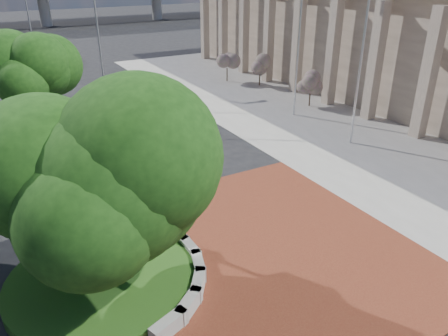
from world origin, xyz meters
TOP-DOWN VIEW (x-y plane):
  - ground at (0.00, 0.00)m, footprint 200.00×200.00m
  - plaza at (0.00, -1.00)m, footprint 12.00×12.00m
  - sidewalk at (16.00, 10.00)m, footprint 20.00×50.00m
  - planter_wall at (-2.71, -0.00)m, footprint 2.96×6.77m
  - grass_bed at (-5.00, 0.00)m, footprint 6.10×6.10m
  - civic_building at (23.60, 12.00)m, footprint 17.35×44.00m
  - tree_planter at (-5.00, 0.00)m, footprint 5.20×5.20m
  - tree_street at (-4.00, 18.00)m, footprint 4.40×4.40m
  - post_clock at (-2.13, 1.07)m, footprint 1.11×1.11m
  - parked_car at (1.54, 38.98)m, footprint 2.95×5.05m
  - flagpole_a at (11.23, 5.26)m, footprint 1.64×0.89m
  - flagpole_b at (11.59, 11.11)m, footprint 1.59×0.84m
  - street_lamp_near at (3.01, 27.58)m, footprint 2.09×0.58m
  - street_lamp_far at (-0.85, 40.63)m, footprint 2.06×0.64m
  - shrub_near at (13.89, 12.21)m, footprint 1.20×1.20m
  - shrub_mid at (14.02, 19.03)m, footprint 1.20×1.20m
  - shrub_far at (12.36, 21.76)m, footprint 1.20×1.20m

SIDE VIEW (x-z plane):
  - ground at x=0.00m, z-range 0.00..0.00m
  - plaza at x=0.00m, z-range 0.00..0.04m
  - sidewalk at x=16.00m, z-range 0.00..0.04m
  - grass_bed at x=-5.00m, z-range 0.00..0.40m
  - planter_wall at x=-2.71m, z-range 0.00..0.54m
  - parked_car at x=1.54m, z-range 0.00..1.61m
  - shrub_near at x=13.89m, z-range 0.49..2.69m
  - shrub_mid at x=14.02m, z-range 0.49..2.69m
  - shrub_far at x=12.36m, z-range 0.49..2.69m
  - post_clock at x=-2.13m, z-range 0.23..4.88m
  - tree_street at x=-4.00m, z-range 0.52..5.96m
  - tree_planter at x=-5.00m, z-range 0.56..6.89m
  - civic_building at x=23.60m, z-range 0.03..8.63m
  - street_lamp_far at x=-0.85m, z-range 0.80..10.07m
  - street_lamp_near at x=3.01m, z-range 0.81..10.18m
  - flagpole_b at x=11.59m, z-range 0.14..11.03m
  - flagpole_a at x=11.23m, z-range 0.14..11.43m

